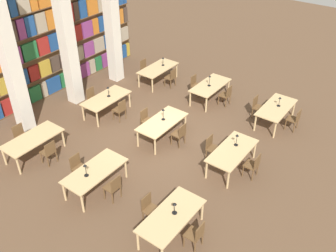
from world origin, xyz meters
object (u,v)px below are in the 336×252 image
chair_9 (147,120)px  chair_17 (145,68)px  chair_3 (212,147)px  chair_13 (21,136)px  desk_lamp_3 (85,168)px  chair_15 (93,98)px  desk_lamp_0 (175,206)px  chair_12 (49,152)px  reading_table_6 (33,140)px  desk_lamp_5 (210,79)px  reading_table_1 (232,152)px  chair_7 (78,167)px  chair_8 (180,134)px  desk_lamp_6 (108,90)px  chair_14 (120,109)px  pillar_left (8,55)px  reading_table_8 (158,69)px  pillar_right (111,16)px  reading_table_5 (210,86)px  desk_lamp_4 (163,112)px  chair_16 (171,77)px  chair_10 (226,95)px  pillar_center (66,33)px  chair_1 (150,208)px  chair_0 (196,234)px  reading_table_3 (95,172)px  reading_table_4 (162,123)px  reading_table_7 (106,99)px  desk_lamp_7 (163,60)px  chair_4 (294,119)px  desk_lamp_1 (237,138)px  chair_6 (113,187)px  reading_table_0 (171,217)px  reading_table_2 (276,109)px  desk_lamp_2 (280,100)px  chair_5 (257,106)px

chair_9 → chair_17: size_ratio=1.00×
chair_3 → chair_13: 6.68m
desk_lamp_3 → chair_15: bearing=44.1°
desk_lamp_0 → chair_12: 5.07m
chair_9 → reading_table_6: 4.07m
desk_lamp_3 → chair_12: (0.25, 2.10, -0.54)m
desk_lamp_5 → desk_lamp_0: bearing=-155.9°
reading_table_1 → chair_7: chair_7 is taller
chair_8 → desk_lamp_6: bearing=88.0°
chair_12 → chair_14: 3.37m
pillar_left → reading_table_8: 6.64m
desk_lamp_3 → reading_table_8: size_ratio=0.22×
pillar_right → chair_13: bearing=-170.8°
pillar_left → desk_lamp_6: (2.71, -1.81, -1.97)m
reading_table_5 → desk_lamp_0: bearing=-156.3°
desk_lamp_4 → desk_lamp_5: (3.18, 0.00, 0.02)m
chair_7 → chair_16: bearing=-169.2°
pillar_left → chair_10: bearing=-41.6°
pillar_center → chair_1: (-3.32, -6.73, -2.51)m
chair_0 → desk_lamp_4: size_ratio=1.94×
reading_table_3 → desk_lamp_3: 0.49m
reading_table_4 → chair_10: 3.53m
desk_lamp_4 → reading_table_8: bearing=40.3°
chair_3 → chair_14: size_ratio=1.00×
reading_table_7 → desk_lamp_7: desk_lamp_7 is taller
chair_4 → chair_13: bearing=132.7°
desk_lamp_1 → chair_8: desk_lamp_1 is taller
chair_4 → chair_7: (-6.71, 4.45, 0.00)m
pillar_center → reading_table_3: pillar_center is taller
chair_1 → chair_6: bearing=-90.7°
chair_7 → chair_8: (3.36, -1.54, 0.00)m
reading_table_0 → chair_17: size_ratio=2.26×
desk_lamp_5 → reading_table_3: bearing=-179.9°
chair_17 → chair_1: bearing=40.2°
desk_lamp_5 → desk_lamp_6: size_ratio=1.11×
pillar_left → reading_table_2: 9.86m
chair_9 → desk_lamp_6: bearing=-93.5°
desk_lamp_0 → desk_lamp_2: size_ratio=0.96×
reading_table_8 → desk_lamp_6: bearing=-179.6°
desk_lamp_2 → chair_12: bearing=143.4°
desk_lamp_6 → chair_17: 3.36m
pillar_center → chair_15: pillar_center is taller
pillar_left → desk_lamp_7: bearing=-16.2°
chair_5 → reading_table_4: 4.01m
pillar_left → chair_5: pillar_left is taller
desk_lamp_5 → chair_16: (0.09, 2.03, -0.57)m
chair_1 → desk_lamp_6: desk_lamp_6 is taller
pillar_left → desk_lamp_0: size_ratio=15.57×
chair_12 → desk_lamp_6: 3.64m
reading_table_2 → chair_17: (0.01, 6.49, -0.17)m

